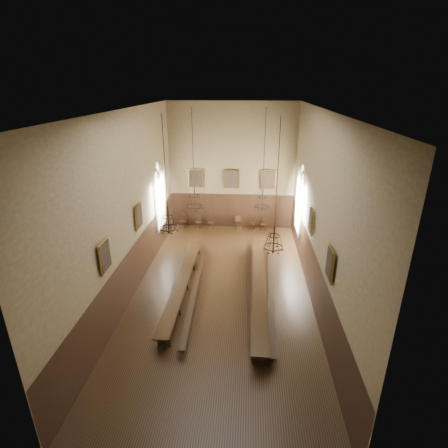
# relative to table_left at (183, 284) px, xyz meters

# --- Properties ---
(floor) EXTENTS (9.00, 18.00, 0.02)m
(floor) POSITION_rel_table_left_xyz_m (2.02, 0.03, -0.37)
(floor) COLOR black
(floor) RESTS_ON ground
(ceiling) EXTENTS (9.00, 18.00, 0.02)m
(ceiling) POSITION_rel_table_left_xyz_m (2.02, 0.03, 8.65)
(ceiling) COLOR black
(ceiling) RESTS_ON ground
(wall_back) EXTENTS (9.00, 0.02, 9.00)m
(wall_back) POSITION_rel_table_left_xyz_m (2.02, 9.04, 4.14)
(wall_back) COLOR olive
(wall_back) RESTS_ON ground
(wall_front) EXTENTS (9.00, 0.02, 9.00)m
(wall_front) POSITION_rel_table_left_xyz_m (2.02, -8.98, 4.14)
(wall_front) COLOR olive
(wall_front) RESTS_ON ground
(wall_left) EXTENTS (0.02, 18.00, 9.00)m
(wall_left) POSITION_rel_table_left_xyz_m (-2.49, 0.03, 4.14)
(wall_left) COLOR olive
(wall_left) RESTS_ON ground
(wall_right) EXTENTS (0.02, 18.00, 9.00)m
(wall_right) POSITION_rel_table_left_xyz_m (6.53, 0.03, 4.14)
(wall_right) COLOR olive
(wall_right) RESTS_ON ground
(wainscot_panelling) EXTENTS (9.00, 18.00, 2.50)m
(wainscot_panelling) POSITION_rel_table_left_xyz_m (2.02, 0.03, 0.89)
(wainscot_panelling) COLOR black
(wainscot_panelling) RESTS_ON floor
(table_left) EXTENTS (0.72, 9.33, 0.73)m
(table_left) POSITION_rel_table_left_xyz_m (0.00, 0.00, 0.00)
(table_left) COLOR black
(table_left) RESTS_ON floor
(table_right) EXTENTS (0.88, 10.35, 0.81)m
(table_right) POSITION_rel_table_left_xyz_m (3.93, -0.23, 0.04)
(table_right) COLOR black
(table_right) RESTS_ON floor
(bench_left_outer) EXTENTS (0.84, 9.34, 0.42)m
(bench_left_outer) POSITION_rel_table_left_xyz_m (-0.43, 0.29, -0.10)
(bench_left_outer) COLOR black
(bench_left_outer) RESTS_ON floor
(bench_left_inner) EXTENTS (0.58, 9.61, 0.43)m
(bench_left_inner) POSITION_rel_table_left_xyz_m (0.66, -0.07, -0.09)
(bench_left_inner) COLOR black
(bench_left_inner) RESTS_ON floor
(bench_right_inner) EXTENTS (0.60, 10.05, 0.45)m
(bench_right_inner) POSITION_rel_table_left_xyz_m (3.48, -0.11, -0.08)
(bench_right_inner) COLOR black
(bench_right_inner) RESTS_ON floor
(bench_right_outer) EXTENTS (0.74, 10.27, 0.46)m
(bench_right_outer) POSITION_rel_table_left_xyz_m (4.53, 0.04, -0.07)
(bench_right_outer) COLOR black
(bench_right_outer) RESTS_ON floor
(chair_0) EXTENTS (0.56, 0.56, 0.99)m
(chair_0) POSITION_rel_table_left_xyz_m (-1.57, 8.60, -0.06)
(chair_0) COLOR black
(chair_0) RESTS_ON floor
(chair_1) EXTENTS (0.46, 0.46, 0.93)m
(chair_1) POSITION_rel_table_left_xyz_m (-0.43, 8.53, -0.08)
(chair_1) COLOR black
(chair_1) RESTS_ON floor
(chair_2) EXTENTS (0.44, 0.44, 0.90)m
(chair_2) POSITION_rel_table_left_xyz_m (0.50, 8.53, -0.09)
(chair_2) COLOR black
(chair_2) RESTS_ON floor
(chair_4) EXTENTS (0.56, 0.56, 1.01)m
(chair_4) POSITION_rel_table_left_xyz_m (2.57, 8.57, -0.06)
(chair_4) COLOR black
(chair_4) RESTS_ON floor
(chair_5) EXTENTS (0.47, 0.47, 0.87)m
(chair_5) POSITION_rel_table_left_xyz_m (3.58, 8.60, -0.10)
(chair_5) COLOR black
(chair_5) RESTS_ON floor
(chair_6) EXTENTS (0.53, 0.53, 0.94)m
(chair_6) POSITION_rel_table_left_xyz_m (4.45, 8.54, -0.08)
(chair_6) COLOR black
(chair_6) RESTS_ON floor
(chandelier_back_left) EXTENTS (0.91, 0.91, 5.28)m
(chandelier_back_left) POSITION_rel_table_left_xyz_m (0.37, 2.26, 3.84)
(chandelier_back_left) COLOR black
(chandelier_back_left) RESTS_ON ceiling
(chandelier_back_right) EXTENTS (0.78, 0.78, 5.27)m
(chandelier_back_right) POSITION_rel_table_left_xyz_m (4.00, 2.53, 3.90)
(chandelier_back_right) COLOR black
(chandelier_back_right) RESTS_ON ceiling
(chandelier_front_left) EXTENTS (0.77, 0.77, 4.77)m
(chandelier_front_left) POSITION_rel_table_left_xyz_m (-0.08, -1.99, 4.36)
(chandelier_front_left) COLOR black
(chandelier_front_left) RESTS_ON ceiling
(chandelier_front_right) EXTENTS (0.78, 0.78, 5.25)m
(chandelier_front_right) POSITION_rel_table_left_xyz_m (4.31, -2.53, 3.91)
(chandelier_front_right) COLOR black
(chandelier_front_right) RESTS_ON ceiling
(portrait_back_0) EXTENTS (1.10, 0.12, 1.40)m
(portrait_back_0) POSITION_rel_table_left_xyz_m (-0.58, 8.91, 3.34)
(portrait_back_0) COLOR #A57827
(portrait_back_0) RESTS_ON wall_back
(portrait_back_1) EXTENTS (1.10, 0.12, 1.40)m
(portrait_back_1) POSITION_rel_table_left_xyz_m (2.02, 8.91, 3.34)
(portrait_back_1) COLOR #A57827
(portrait_back_1) RESTS_ON wall_back
(portrait_back_2) EXTENTS (1.10, 0.12, 1.40)m
(portrait_back_2) POSITION_rel_table_left_xyz_m (4.62, 8.91, 3.34)
(portrait_back_2) COLOR #A57827
(portrait_back_2) RESTS_ON wall_back
(portrait_left_0) EXTENTS (0.12, 1.00, 1.30)m
(portrait_left_0) POSITION_rel_table_left_xyz_m (-2.36, 1.03, 3.34)
(portrait_left_0) COLOR #A57827
(portrait_left_0) RESTS_ON wall_left
(portrait_left_1) EXTENTS (0.12, 1.00, 1.30)m
(portrait_left_1) POSITION_rel_table_left_xyz_m (-2.36, -3.47, 3.34)
(portrait_left_1) COLOR #A57827
(portrait_left_1) RESTS_ON wall_left
(portrait_right_0) EXTENTS (0.12, 1.00, 1.30)m
(portrait_right_0) POSITION_rel_table_left_xyz_m (6.40, 1.03, 3.34)
(portrait_right_0) COLOR #A57827
(portrait_right_0) RESTS_ON wall_right
(portrait_right_1) EXTENTS (0.12, 1.00, 1.30)m
(portrait_right_1) POSITION_rel_table_left_xyz_m (6.40, -3.47, 3.34)
(portrait_right_1) COLOR #A57827
(portrait_right_1) RESTS_ON wall_right
(window_right) EXTENTS (0.20, 2.20, 4.60)m
(window_right) POSITION_rel_table_left_xyz_m (6.45, 5.53, 3.04)
(window_right) COLOR white
(window_right) RESTS_ON wall_right
(window_left) EXTENTS (0.20, 2.20, 4.60)m
(window_left) POSITION_rel_table_left_xyz_m (-2.41, 5.53, 3.04)
(window_left) COLOR white
(window_left) RESTS_ON wall_left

